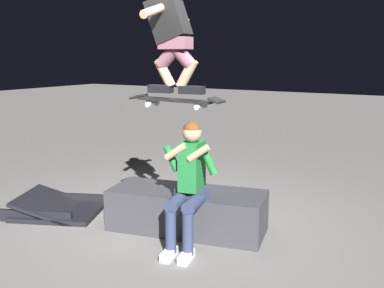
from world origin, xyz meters
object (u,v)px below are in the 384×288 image
Objects in this scene: ledge_box_main at (187,210)px; skater_airborne at (170,31)px; person_sitting_on_ledge at (189,179)px; skateboard at (176,100)px; kicker_ramp at (60,209)px.

skater_airborne is at bearing 87.71° from ledge_box_main.
person_sitting_on_ledge is 1.16× the size of skater_airborne.
skateboard is (-0.04, 0.28, 1.28)m from ledge_box_main.
ledge_box_main is 1.41× the size of kicker_ramp.
skateboard is at bearing -17.90° from person_sitting_on_ledge.
skater_airborne is at bearing -177.51° from kicker_ramp.
person_sitting_on_ledge is 0.82m from skateboard.
skater_airborne is 0.90× the size of kicker_ramp.
person_sitting_on_ledge is at bearing -179.52° from kicker_ramp.
skater_airborne is (0.25, -0.06, 1.48)m from person_sitting_on_ledge.
person_sitting_on_ledge is 1.26× the size of skateboard.
ledge_box_main is at bearing -92.29° from skater_airborne.
person_sitting_on_ledge reaches higher than kicker_ramp.
skateboard reaches higher than kicker_ramp.
ledge_box_main reaches higher than kicker_ramp.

